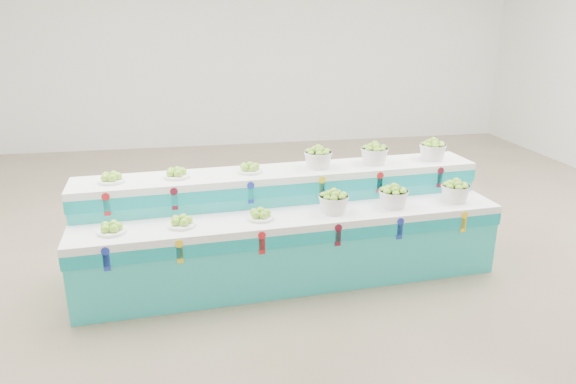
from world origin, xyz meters
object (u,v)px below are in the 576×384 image
object	(u,v)px
basket_lower_left	(333,201)
basket_upper_right	(433,150)
display_stand	(288,226)
plate_upper_mid	(176,172)

from	to	relation	value
basket_lower_left	basket_upper_right	bearing A→B (deg)	25.08
display_stand	basket_lower_left	bearing A→B (deg)	-33.70
display_stand	plate_upper_mid	distance (m)	1.21
display_stand	basket_upper_right	world-z (taller)	basket_upper_right
basket_upper_right	display_stand	bearing A→B (deg)	-167.76
plate_upper_mid	basket_upper_right	size ratio (longest dim) A/B	0.89
display_stand	basket_upper_right	bearing A→B (deg)	8.64
basket_lower_left	plate_upper_mid	bearing A→B (deg)	163.98
display_stand	plate_upper_mid	bearing A→B (deg)	166.33
basket_lower_left	display_stand	bearing A→B (deg)	149.90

